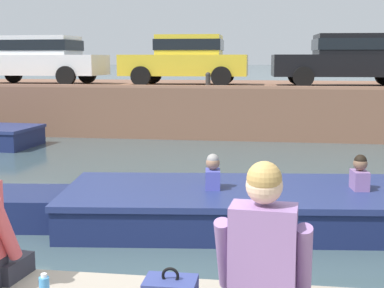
{
  "coord_description": "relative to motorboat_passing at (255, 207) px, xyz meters",
  "views": [
    {
      "loc": [
        1.05,
        -3.46,
        2.29
      ],
      "look_at": [
        -0.02,
        3.98,
        1.08
      ],
      "focal_mm": 50.0,
      "sensor_mm": 36.0,
      "label": 1
    }
  ],
  "objects": [
    {
      "name": "ground_plane",
      "position": [
        -0.89,
        1.93,
        -0.26
      ],
      "size": [
        400.0,
        400.0,
        0.0
      ],
      "primitive_type": "plane",
      "color": "#3D5156"
    },
    {
      "name": "far_quay_wall",
      "position": [
        -0.89,
        10.62,
        0.47
      ],
      "size": [
        60.0,
        6.0,
        1.47
      ],
      "primitive_type": "cube",
      "color": "brown",
      "rests_on": "ground"
    },
    {
      "name": "far_wall_coping",
      "position": [
        -0.89,
        7.74,
        1.25
      ],
      "size": [
        60.0,
        0.24,
        0.08
      ],
      "primitive_type": "cube",
      "color": "#9F6C52",
      "rests_on": "far_quay_wall"
    },
    {
      "name": "motorboat_passing",
      "position": [
        0.0,
        0.0,
        0.0
      ],
      "size": [
        7.08,
        2.64,
        1.0
      ],
      "color": "navy",
      "rests_on": "ground"
    },
    {
      "name": "car_leftmost_white",
      "position": [
        -7.26,
        9.45,
        2.05
      ],
      "size": [
        4.42,
        2.06,
        1.54
      ],
      "color": "white",
      "rests_on": "far_quay_wall"
    },
    {
      "name": "car_left_inner_yellow",
      "position": [
        -2.41,
        9.46,
        2.05
      ],
      "size": [
        3.93,
        1.99,
        1.54
      ],
      "color": "yellow",
      "rests_on": "far_quay_wall"
    },
    {
      "name": "car_centre_black",
      "position": [
        2.51,
        9.46,
        2.05
      ],
      "size": [
        4.48,
        2.16,
        1.54
      ],
      "color": "black",
      "rests_on": "far_quay_wall"
    },
    {
      "name": "mooring_bollard_mid",
      "position": [
        -1.56,
        7.87,
        1.45
      ],
      "size": [
        0.15,
        0.15,
        0.45
      ],
      "color": "#2D2B28",
      "rests_on": "far_quay_wall"
    },
    {
      "name": "person_seated_right",
      "position": [
        0.15,
        -4.36,
        0.89
      ],
      "size": [
        0.55,
        0.55,
        0.97
      ],
      "color": "#282833",
      "rests_on": "near_quay"
    }
  ]
}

